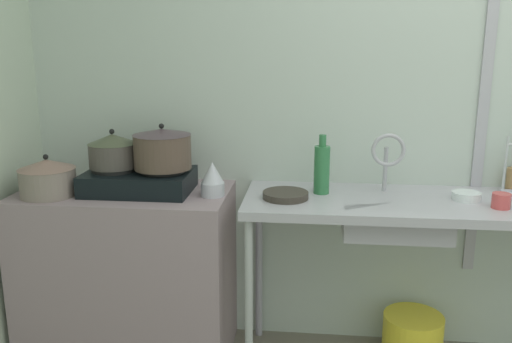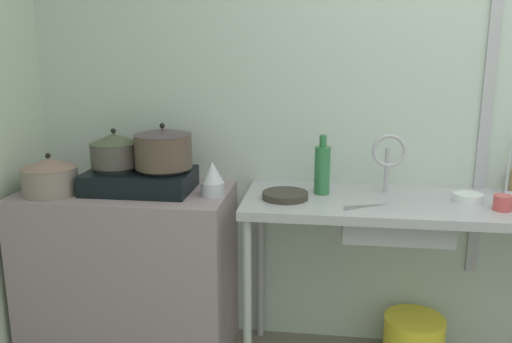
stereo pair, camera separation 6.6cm
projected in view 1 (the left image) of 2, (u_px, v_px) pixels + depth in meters
wall_metal_strip at (490, 43)px, 2.43m from camera, size 0.05×0.01×2.20m
counter_concrete at (129, 274)px, 2.62m from camera, size 0.98×0.52×0.84m
counter_sink at (427, 214)px, 2.39m from camera, size 1.63×0.52×0.84m
stove at (139, 180)px, 2.50m from camera, size 0.49×0.32×0.11m
pot_on_left_burner at (113, 150)px, 2.48m from camera, size 0.23×0.23×0.18m
pot_on_right_burner at (162, 148)px, 2.45m from camera, size 0.27×0.27×0.21m
pot_beside_stove at (48, 177)px, 2.43m from camera, size 0.25×0.25×0.19m
percolator at (212, 179)px, 2.42m from camera, size 0.11×0.11×0.16m
sink_basin at (395, 218)px, 2.37m from camera, size 0.46×0.29×0.15m
faucet at (388, 153)px, 2.42m from camera, size 0.15×0.09×0.28m
frying_pan at (285, 195)px, 2.40m from camera, size 0.20×0.20×0.03m
cup_by_rack at (501, 201)px, 2.25m from camera, size 0.08×0.08×0.06m
small_bowl_on_drainboard at (466, 196)px, 2.37m from camera, size 0.12×0.12×0.04m
bottle_by_sink at (322, 169)px, 2.46m from camera, size 0.07×0.07×0.27m
utensil_jar at (512, 179)px, 2.52m from camera, size 0.07×0.07×0.19m
bucket_on_floor at (412, 338)px, 2.61m from camera, size 0.29×0.29×0.24m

